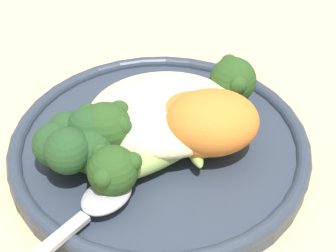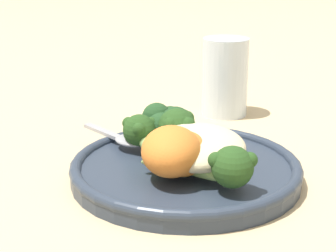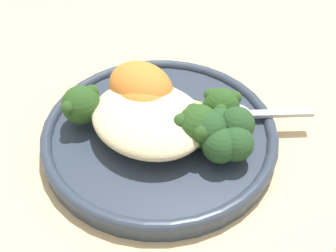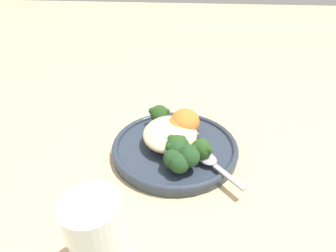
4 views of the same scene
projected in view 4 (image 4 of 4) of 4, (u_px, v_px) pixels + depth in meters
ground_plane at (183, 149)px, 0.51m from camera, size 4.00×4.00×0.00m
plate at (175, 147)px, 0.50m from camera, size 0.24×0.24×0.02m
quinoa_mound at (170, 133)px, 0.49m from camera, size 0.12×0.10×0.03m
broccoli_stalk_0 at (162, 116)px, 0.54m from camera, size 0.07×0.09×0.04m
broccoli_stalk_1 at (166, 131)px, 0.50m from camera, size 0.03×0.10×0.03m
broccoli_stalk_2 at (166, 134)px, 0.49m from camera, size 0.05×0.08×0.03m
broccoli_stalk_3 at (178, 145)px, 0.45m from camera, size 0.09×0.04×0.04m
broccoli_stalk_4 at (197, 145)px, 0.46m from camera, size 0.10×0.07×0.04m
sweet_potato_chunk_0 at (179, 124)px, 0.52m from camera, size 0.05×0.05×0.03m
sweet_potato_chunk_1 at (177, 127)px, 0.50m from camera, size 0.07×0.06×0.04m
sweet_potato_chunk_2 at (187, 127)px, 0.51m from camera, size 0.06×0.05×0.03m
sweet_potato_chunk_3 at (185, 122)px, 0.51m from camera, size 0.08×0.06×0.05m
kale_tuft at (182, 157)px, 0.43m from camera, size 0.06×0.06×0.04m
spoon at (210, 161)px, 0.44m from camera, size 0.09×0.08×0.01m
water_glass at (97, 237)px, 0.29m from camera, size 0.06×0.06×0.11m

